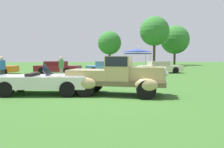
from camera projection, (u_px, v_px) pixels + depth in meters
name	position (u px, v px, depth m)	size (l,w,h in m)	color
ground_plane	(117.00, 96.00, 9.12)	(120.00, 120.00, 0.00)	#386628
feature_pickup_truck	(117.00, 75.00, 9.32)	(4.44, 2.62, 1.70)	brown
neighbor_convertible	(45.00, 81.00, 9.58)	(4.28, 1.90, 1.40)	silver
show_car_burgundy	(57.00, 67.00, 21.47)	(4.73, 2.69, 1.22)	maroon
show_car_skyblue	(106.00, 67.00, 21.73)	(4.13, 2.13, 1.22)	#669EDB
show_car_cream	(160.00, 67.00, 21.99)	(4.52, 2.16, 1.22)	beige
spectator_near_truck	(61.00, 67.00, 15.64)	(0.32, 0.44, 1.69)	#9E998E
spectator_between_cars	(2.00, 69.00, 13.56)	(0.32, 0.44, 1.69)	#383838
canopy_tent_left_field	(137.00, 51.00, 28.00)	(3.17, 3.17, 2.71)	#B7B7BC
treeline_far_left	(110.00, 43.00, 42.89)	(4.71, 4.71, 6.83)	brown
treeline_mid_left	(154.00, 31.00, 37.76)	(5.18, 5.18, 8.80)	#47331E
treeline_center	(175.00, 40.00, 43.31)	(5.74, 5.74, 8.00)	brown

